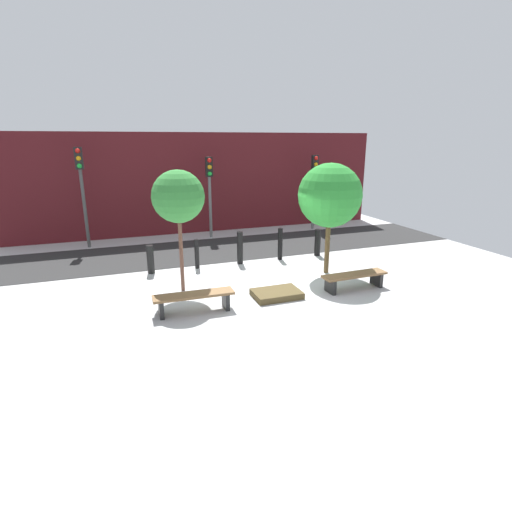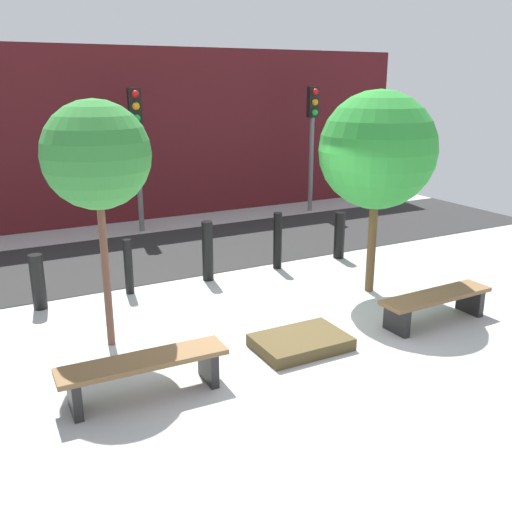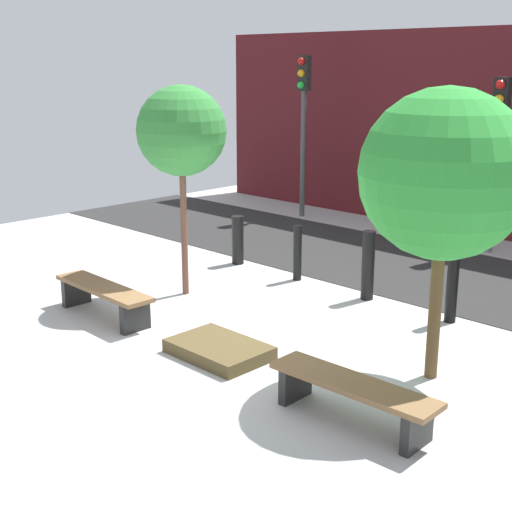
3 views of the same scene
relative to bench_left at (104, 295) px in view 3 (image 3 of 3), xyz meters
The scene contains 13 objects.
ground_plane 2.32m from the bench_left, 16.84° to the left, with size 18.00×18.00×0.00m, color #B0B0B0.
road_strip 5.70m from the bench_left, 67.25° to the left, with size 18.00×3.40×0.01m, color #282828.
bench_left is the anchor object (origin of this frame).
bench_right 4.40m from the bench_left, ahead, with size 1.86×0.50×0.45m.
planter_bed 2.22m from the bench_left, ahead, with size 1.22×0.83×0.17m, color #4D3F24.
tree_behind_left_bench 2.66m from the bench_left, 90.00° to the left, with size 1.35×1.35×3.22m.
tree_behind_right_bench 5.07m from the bench_left, 18.94° to the left, with size 1.87×1.87×3.30m.
bollard_far_left 3.36m from the bench_left, 101.28° to the left, with size 0.21×0.21×0.88m, color black.
bollard_left 3.38m from the bench_left, 76.82° to the left, with size 0.14×0.14×0.94m, color black.
bollard_center 3.97m from the bench_left, 56.27° to the left, with size 0.19×0.19×1.08m, color black.
bollard_right 4.90m from the bench_left, 42.24° to the left, with size 0.16×0.16×1.08m, color black.
traffic_light_west 7.98m from the bench_left, 109.41° to the left, with size 0.28×0.27×3.68m.
traffic_light_mid_west 7.80m from the bench_left, 73.08° to the left, with size 0.28×0.27×3.27m.
Camera 3 is at (6.09, -6.01, 3.53)m, focal length 50.00 mm.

